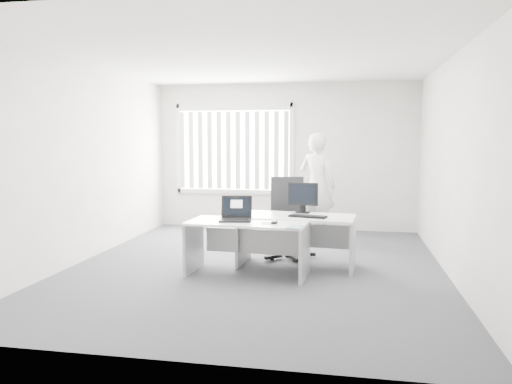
% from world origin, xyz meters
% --- Properties ---
extents(ground, '(6.00, 6.00, 0.00)m').
position_xyz_m(ground, '(0.00, 0.00, 0.00)').
color(ground, '#595A61').
rests_on(ground, ground).
extents(wall_back, '(5.00, 0.02, 2.80)m').
position_xyz_m(wall_back, '(0.00, 3.00, 1.40)').
color(wall_back, beige).
rests_on(wall_back, ground).
extents(wall_front, '(5.00, 0.02, 2.80)m').
position_xyz_m(wall_front, '(0.00, -3.00, 1.40)').
color(wall_front, beige).
rests_on(wall_front, ground).
extents(wall_left, '(0.02, 6.00, 2.80)m').
position_xyz_m(wall_left, '(-2.50, 0.00, 1.40)').
color(wall_left, beige).
rests_on(wall_left, ground).
extents(wall_right, '(0.02, 6.00, 2.80)m').
position_xyz_m(wall_right, '(2.50, 0.00, 1.40)').
color(wall_right, beige).
rests_on(wall_right, ground).
extents(ceiling, '(5.00, 6.00, 0.02)m').
position_xyz_m(ceiling, '(0.00, 0.00, 2.80)').
color(ceiling, silver).
rests_on(ceiling, wall_back).
extents(window, '(2.32, 0.06, 1.76)m').
position_xyz_m(window, '(-1.00, 2.96, 1.55)').
color(window, silver).
rests_on(window, wall_back).
extents(blinds, '(2.20, 0.10, 1.50)m').
position_xyz_m(blinds, '(-1.00, 2.90, 1.52)').
color(blinds, silver).
rests_on(blinds, wall_back).
extents(desk_near, '(1.57, 0.82, 0.69)m').
position_xyz_m(desk_near, '(-0.04, -0.42, 0.50)').
color(desk_near, white).
rests_on(desk_near, ground).
extents(desk_far, '(1.60, 0.84, 0.71)m').
position_xyz_m(desk_far, '(0.54, 0.10, 0.51)').
color(desk_far, white).
rests_on(desk_far, ground).
extents(office_chair, '(0.78, 0.78, 1.18)m').
position_xyz_m(office_chair, '(0.35, 0.68, 0.37)').
color(office_chair, black).
rests_on(office_chair, ground).
extents(person, '(0.80, 0.69, 1.85)m').
position_xyz_m(person, '(0.69, 2.14, 0.92)').
color(person, silver).
rests_on(person, ground).
extents(laptop, '(0.44, 0.41, 0.31)m').
position_xyz_m(laptop, '(-0.19, -0.42, 0.85)').
color(laptop, black).
rests_on(laptop, desk_near).
extents(paper_sheet, '(0.34, 0.29, 0.00)m').
position_xyz_m(paper_sheet, '(0.31, -0.52, 0.69)').
color(paper_sheet, white).
rests_on(paper_sheet, desk_near).
extents(mouse, '(0.07, 0.11, 0.04)m').
position_xyz_m(mouse, '(0.33, -0.53, 0.72)').
color(mouse, '#B3B3B5').
rests_on(mouse, paper_sheet).
extents(booklet, '(0.19, 0.25, 0.01)m').
position_xyz_m(booklet, '(0.60, -0.74, 0.70)').
color(booklet, white).
rests_on(booklet, desk_near).
extents(keyboard, '(0.53, 0.28, 0.02)m').
position_xyz_m(keyboard, '(0.70, -0.02, 0.72)').
color(keyboard, black).
rests_on(keyboard, desk_far).
extents(monitor, '(0.44, 0.19, 0.43)m').
position_xyz_m(monitor, '(0.60, 0.36, 0.92)').
color(monitor, black).
rests_on(monitor, desk_far).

